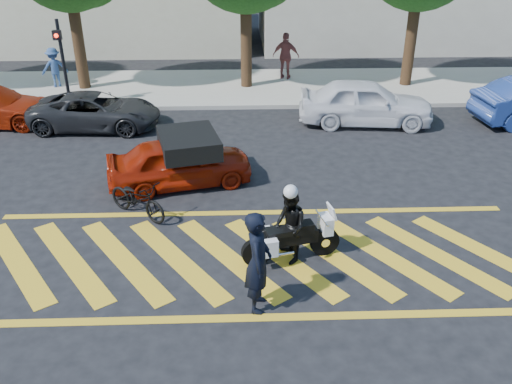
{
  "coord_description": "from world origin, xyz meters",
  "views": [
    {
      "loc": [
        -0.37,
        -9.47,
        6.54
      ],
      "look_at": [
        0.0,
        0.98,
        1.05
      ],
      "focal_mm": 38.0,
      "sensor_mm": 36.0,
      "label": 1
    }
  ],
  "objects_px": {
    "officer_moto": "(289,226)",
    "police_motorcycle": "(290,239)",
    "officer_bike": "(258,262)",
    "parked_mid_right": "(366,102)",
    "bicycle": "(137,199)",
    "parked_mid_left": "(95,111)",
    "red_convertible": "(180,162)"
  },
  "relations": [
    {
      "from": "officer_bike",
      "to": "parked_mid_left",
      "type": "bearing_deg",
      "value": 32.98
    },
    {
      "from": "parked_mid_left",
      "to": "officer_moto",
      "type": "bearing_deg",
      "value": -140.75
    },
    {
      "from": "police_motorcycle",
      "to": "parked_mid_left",
      "type": "xyz_separation_m",
      "value": [
        -5.74,
        7.89,
        0.08
      ]
    },
    {
      "from": "police_motorcycle",
      "to": "officer_bike",
      "type": "bearing_deg",
      "value": -128.92
    },
    {
      "from": "officer_bike",
      "to": "parked_mid_right",
      "type": "distance_m",
      "value": 10.28
    },
    {
      "from": "officer_moto",
      "to": "parked_mid_left",
      "type": "distance_m",
      "value": 9.75
    },
    {
      "from": "officer_bike",
      "to": "police_motorcycle",
      "type": "relative_size",
      "value": 0.95
    },
    {
      "from": "police_motorcycle",
      "to": "parked_mid_right",
      "type": "relative_size",
      "value": 0.47
    },
    {
      "from": "officer_moto",
      "to": "bicycle",
      "type": "bearing_deg",
      "value": -132.93
    },
    {
      "from": "police_motorcycle",
      "to": "parked_mid_left",
      "type": "relative_size",
      "value": 0.49
    },
    {
      "from": "officer_bike",
      "to": "police_motorcycle",
      "type": "height_order",
      "value": "officer_bike"
    },
    {
      "from": "police_motorcycle",
      "to": "officer_moto",
      "type": "relative_size",
      "value": 1.3
    },
    {
      "from": "bicycle",
      "to": "parked_mid_left",
      "type": "bearing_deg",
      "value": 59.22
    },
    {
      "from": "officer_bike",
      "to": "parked_mid_left",
      "type": "distance_m",
      "value": 10.65
    },
    {
      "from": "officer_bike",
      "to": "bicycle",
      "type": "bearing_deg",
      "value": 43.12
    },
    {
      "from": "officer_moto",
      "to": "police_motorcycle",
      "type": "bearing_deg",
      "value": 49.24
    },
    {
      "from": "police_motorcycle",
      "to": "parked_mid_right",
      "type": "bearing_deg",
      "value": 54.37
    },
    {
      "from": "officer_bike",
      "to": "parked_mid_right",
      "type": "bearing_deg",
      "value": -18.08
    },
    {
      "from": "officer_moto",
      "to": "parked_mid_left",
      "type": "xyz_separation_m",
      "value": [
        -5.73,
        7.89,
        -0.22
      ]
    },
    {
      "from": "officer_bike",
      "to": "officer_moto",
      "type": "bearing_deg",
      "value": -20.27
    },
    {
      "from": "bicycle",
      "to": "parked_mid_right",
      "type": "distance_m",
      "value": 9.03
    },
    {
      "from": "officer_bike",
      "to": "bicycle",
      "type": "distance_m",
      "value": 4.41
    },
    {
      "from": "officer_bike",
      "to": "parked_mid_right",
      "type": "relative_size",
      "value": 0.45
    },
    {
      "from": "bicycle",
      "to": "police_motorcycle",
      "type": "relative_size",
      "value": 0.84
    },
    {
      "from": "officer_moto",
      "to": "red_convertible",
      "type": "bearing_deg",
      "value": -157.86
    },
    {
      "from": "officer_bike",
      "to": "officer_moto",
      "type": "height_order",
      "value": "officer_bike"
    },
    {
      "from": "parked_mid_left",
      "to": "officer_bike",
      "type": "bearing_deg",
      "value": -148.53
    },
    {
      "from": "red_convertible",
      "to": "parked_mid_left",
      "type": "bearing_deg",
      "value": 22.65
    },
    {
      "from": "officer_bike",
      "to": "police_motorcycle",
      "type": "xyz_separation_m",
      "value": [
        0.71,
        1.49,
        -0.49
      ]
    },
    {
      "from": "parked_mid_left",
      "to": "parked_mid_right",
      "type": "relative_size",
      "value": 0.95
    },
    {
      "from": "bicycle",
      "to": "officer_moto",
      "type": "xyz_separation_m",
      "value": [
        3.42,
        -1.94,
        0.34
      ]
    },
    {
      "from": "parked_mid_left",
      "to": "parked_mid_right",
      "type": "distance_m",
      "value": 9.02
    }
  ]
}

